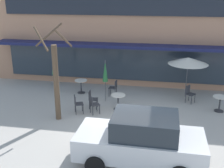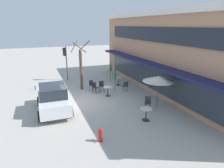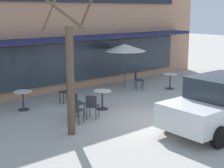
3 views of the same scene
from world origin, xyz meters
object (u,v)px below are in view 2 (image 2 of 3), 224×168
at_px(cafe_chair_3, 102,85).
at_px(patio_umbrella_cream_folded, 159,79).
at_px(cafe_table_by_tree, 146,112).
at_px(cafe_table_streetside, 118,80).
at_px(fire_hydrant, 101,135).
at_px(cafe_chair_4, 126,85).
at_px(cafe_chair_0, 95,87).
at_px(cafe_chair_2, 148,102).
at_px(cafe_chair_1, 92,84).
at_px(patio_umbrella_corner_open, 115,73).
at_px(parked_sedan, 53,98).
at_px(cafe_table_near_wall, 108,90).
at_px(street_tree, 81,67).
at_px(patio_umbrella_green_folded, 111,65).
at_px(traffic_light_pole, 65,58).

bearing_deg(cafe_chair_3, patio_umbrella_cream_folded, 27.64).
distance_m(patio_umbrella_cream_folded, cafe_chair_3, 5.45).
height_order(cafe_table_by_tree, cafe_chair_3, cafe_chair_3).
relative_size(cafe_table_streetside, fire_hydrant, 1.08).
bearing_deg(cafe_chair_4, fire_hydrant, -33.79).
bearing_deg(cafe_chair_4, cafe_table_streetside, 175.87).
relative_size(cafe_chair_0, cafe_chair_2, 1.00).
bearing_deg(cafe_chair_3, fire_hydrant, -18.84).
bearing_deg(cafe_chair_1, patio_umbrella_corner_open, 60.27).
relative_size(cafe_table_by_tree, parked_sedan, 0.18).
bearing_deg(cafe_chair_2, cafe_table_streetside, 176.52).
bearing_deg(parked_sedan, cafe_chair_2, 70.86).
relative_size(cafe_table_near_wall, cafe_table_by_tree, 1.00).
height_order(cafe_chair_3, street_tree, street_tree).
bearing_deg(patio_umbrella_cream_folded, cafe_chair_4, -171.41).
bearing_deg(cafe_chair_2, parked_sedan, -109.14).
distance_m(cafe_table_near_wall, patio_umbrella_cream_folded, 4.36).
distance_m(cafe_chair_3, cafe_chair_4, 2.01).
height_order(cafe_chair_2, fire_hydrant, cafe_chair_2).
relative_size(patio_umbrella_green_folded, fire_hydrant, 3.12).
relative_size(cafe_chair_1, cafe_chair_3, 1.00).
relative_size(cafe_table_near_wall, cafe_chair_1, 0.85).
bearing_deg(patio_umbrella_cream_folded, cafe_chair_1, -148.56).
height_order(cafe_table_near_wall, cafe_table_streetside, same).
relative_size(cafe_table_near_wall, cafe_chair_4, 0.85).
distance_m(cafe_table_near_wall, traffic_light_pole, 6.63).
bearing_deg(cafe_table_streetside, cafe_chair_1, -77.42).
distance_m(cafe_table_streetside, patio_umbrella_cream_folded, 5.98).
height_order(cafe_table_near_wall, cafe_chair_3, cafe_chair_3).
relative_size(patio_umbrella_cream_folded, parked_sedan, 0.52).
xyz_separation_m(cafe_chair_3, parked_sedan, (2.74, -4.21, 0.35)).
distance_m(patio_umbrella_cream_folded, fire_hydrant, 5.80).
height_order(cafe_table_near_wall, patio_umbrella_cream_folded, patio_umbrella_cream_folded).
bearing_deg(street_tree, cafe_table_by_tree, 16.56).
bearing_deg(patio_umbrella_cream_folded, fire_hydrant, -62.01).
height_order(cafe_table_streetside, traffic_light_pole, traffic_light_pole).
bearing_deg(cafe_chair_2, patio_umbrella_corner_open, -171.81).
xyz_separation_m(cafe_table_near_wall, patio_umbrella_green_folded, (-3.86, 1.70, 1.11)).
relative_size(cafe_chair_3, cafe_chair_4, 1.00).
bearing_deg(fire_hydrant, cafe_chair_1, 167.34).
bearing_deg(cafe_chair_3, street_tree, -129.36).
relative_size(cafe_table_streetside, street_tree, 0.18).
relative_size(cafe_table_streetside, cafe_chair_0, 0.85).
bearing_deg(patio_umbrella_green_folded, cafe_chair_0, -40.92).
bearing_deg(patio_umbrella_green_folded, traffic_light_pole, -117.54).
bearing_deg(cafe_chair_1, patio_umbrella_green_folded, 129.33).
xyz_separation_m(cafe_chair_2, fire_hydrant, (2.48, -4.10, -0.17)).
relative_size(cafe_table_near_wall, cafe_table_streetside, 1.00).
xyz_separation_m(cafe_chair_3, street_tree, (-1.21, -1.47, 1.41)).
distance_m(cafe_table_by_tree, patio_umbrella_corner_open, 5.76).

